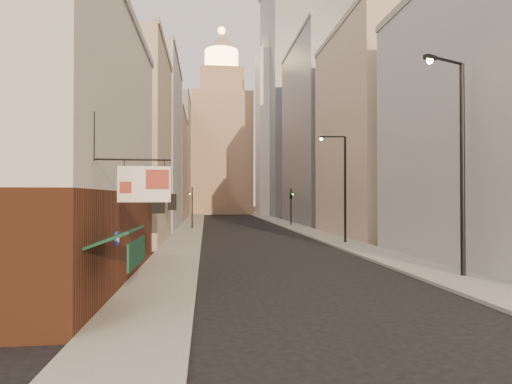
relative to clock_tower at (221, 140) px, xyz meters
name	(u,v)px	position (x,y,z in m)	size (l,w,h in m)	color
ground	(389,345)	(1.00, -92.00, -17.63)	(360.00, 360.00, 0.00)	black
sidewalk_left	(194,222)	(-5.50, -37.00, -17.56)	(3.00, 140.00, 0.15)	gray
sidewalk_right	(278,221)	(7.50, -37.00, -17.56)	(3.00, 140.00, 0.15)	gray
near_building_left	(59,145)	(-9.99, -83.00, -11.61)	(8.30, 23.04, 12.30)	#562A18
left_bldg_beige	(116,146)	(-11.00, -66.00, -9.63)	(8.00, 12.00, 16.00)	tan
left_bldg_grey	(144,146)	(-11.00, -50.00, -7.63)	(8.00, 16.00, 20.00)	#A1A2A6
left_bldg_tan	(160,168)	(-11.00, -32.00, -9.13)	(8.00, 18.00, 17.00)	#8E6E56
left_bldg_wingrid	(171,158)	(-11.00, -12.00, -5.63)	(8.00, 20.00, 24.00)	gray
right_bldg_grey	(501,123)	(13.00, -80.00, -9.63)	(8.00, 16.00, 16.00)	#A1A2A6
right_bldg_beige	(376,134)	(13.00, -62.00, -7.63)	(8.00, 16.00, 20.00)	tan
right_bldg_wingrid	(321,134)	(13.00, -42.00, -4.63)	(8.00, 20.00, 26.00)	gray
highrise	(313,95)	(19.00, -14.00, 8.02)	(21.00, 23.00, 51.20)	gray
clock_tower	(221,140)	(0.00, 0.00, 0.00)	(14.00, 14.00, 44.90)	#8E6E56
white_tower	(276,127)	(11.00, -14.00, 0.97)	(8.00, 8.00, 41.50)	silver
streetlamp_near	(459,155)	(7.95, -83.97, -11.91)	(2.48, 1.19, 10.02)	black
streetlamp_mid	(342,182)	(7.37, -68.79, -12.63)	(2.30, 0.42, 8.76)	black
traffic_light_left	(192,201)	(-5.26, -51.52, -14.26)	(0.55, 0.44, 5.00)	black
traffic_light_right	(291,197)	(7.58, -46.61, -13.84)	(0.71, 0.71, 5.00)	black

